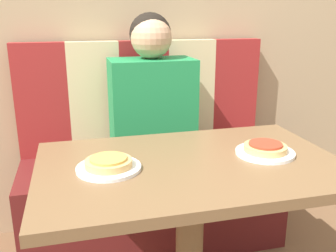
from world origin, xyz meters
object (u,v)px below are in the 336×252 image
person (152,95)px  plate_right (265,153)px  plate_left (109,168)px  pizza_right (265,147)px  pizza_left (109,162)px

person → plate_right: 0.70m
plate_left → plate_right: (0.56, 0.00, 0.00)m
plate_right → pizza_right: (-0.00, 0.00, 0.02)m
person → pizza_right: (0.28, -0.63, -0.08)m
pizza_right → person: bearing=113.9°
person → pizza_left: bearing=-113.9°
plate_right → pizza_left: (-0.56, 0.00, 0.02)m
plate_left → pizza_right: 0.56m
plate_right → pizza_right: pizza_right is taller
plate_right → person: bearing=113.9°
plate_right → plate_left: bearing=180.0°
pizza_left → person: bearing=66.1°
plate_right → pizza_left: pizza_left is taller
pizza_left → plate_left: bearing=-179.9°
plate_left → pizza_left: pizza_left is taller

